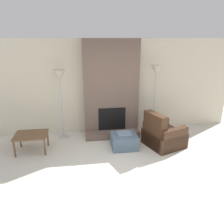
{
  "coord_description": "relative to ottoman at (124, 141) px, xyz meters",
  "views": [
    {
      "loc": [
        -0.8,
        -3.36,
        2.58
      ],
      "look_at": [
        0.0,
        2.2,
        0.69
      ],
      "focal_mm": 35.0,
      "sensor_mm": 36.0,
      "label": 1
    }
  ],
  "objects": [
    {
      "name": "floor_lamp_right",
      "position": [
        1.01,
        0.84,
        1.46
      ],
      "size": [
        0.3,
        0.3,
        1.92
      ],
      "color": "#ADADB2",
      "rests_on": "ground_plane"
    },
    {
      "name": "ground_plane",
      "position": [
        -0.2,
        -1.45,
        -0.18
      ],
      "size": [
        24.0,
        24.0,
        0.0
      ],
      "primitive_type": "plane",
      "color": "beige"
    },
    {
      "name": "armchair",
      "position": [
        0.95,
        -0.05,
        0.1
      ],
      "size": [
        1.07,
        1.08,
        0.9
      ],
      "rotation": [
        0.0,
        0.0,
        1.91
      ],
      "color": "#422819",
      "rests_on": "ground_plane"
    },
    {
      "name": "fireplace",
      "position": [
        -0.2,
        0.95,
        1.06
      ],
      "size": [
        1.47,
        0.73,
        2.6
      ],
      "color": "brown",
      "rests_on": "ground_plane"
    },
    {
      "name": "floor_lamp_left",
      "position": [
        -1.53,
        0.84,
        1.39
      ],
      "size": [
        0.3,
        0.3,
        1.84
      ],
      "color": "#ADADB2",
      "rests_on": "ground_plane"
    },
    {
      "name": "ottoman",
      "position": [
        0.0,
        0.0,
        0.0
      ],
      "size": [
        0.63,
        0.57,
        0.4
      ],
      "color": "slate",
      "rests_on": "ground_plane"
    },
    {
      "name": "wall_back",
      "position": [
        -0.2,
        1.22,
        1.12
      ],
      "size": [
        7.23,
        0.06,
        2.6
      ],
      "primitive_type": "cube",
      "color": "beige",
      "rests_on": "ground_plane"
    },
    {
      "name": "side_table",
      "position": [
        -2.23,
        0.14,
        0.21
      ],
      "size": [
        0.75,
        0.59,
        0.44
      ],
      "color": "brown",
      "rests_on": "ground_plane"
    }
  ]
}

